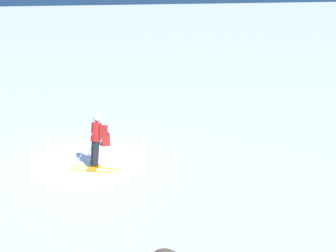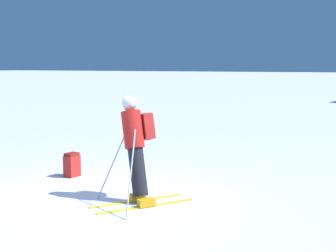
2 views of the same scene
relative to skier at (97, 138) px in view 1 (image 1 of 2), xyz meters
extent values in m
plane|color=white|center=(-0.65, -0.19, -1.01)|extent=(300.00, 300.00, 0.00)
cube|color=yellow|center=(0.07, -0.08, -1.00)|extent=(1.06, 1.47, 0.01)
cube|color=yellow|center=(0.37, -0.29, -1.00)|extent=(1.06, 1.47, 0.01)
cube|color=orange|center=(0.07, -0.08, -0.93)|extent=(0.28, 0.31, 0.12)
cube|color=orange|center=(0.37, -0.29, -0.93)|extent=(0.28, 0.31, 0.12)
cylinder|color=black|center=(0.10, -0.10, -0.49)|extent=(0.54, 0.48, 0.85)
cylinder|color=red|center=(-0.06, 0.01, 0.21)|extent=(0.61, 0.57, 0.70)
sphere|color=tan|center=(-0.16, 0.08, 0.62)|extent=(0.36, 0.35, 0.28)
sphere|color=silver|center=(-0.17, 0.08, 0.65)|extent=(0.42, 0.40, 0.33)
cube|color=#AD231E|center=(0.08, 0.23, 0.24)|extent=(0.42, 0.37, 0.50)
cylinder|color=#B7B7BC|center=(-0.44, -0.09, -0.44)|extent=(0.39, 0.40, 1.13)
cylinder|color=#B7B7BC|center=(0.25, -0.58, -0.38)|extent=(0.36, 0.87, 1.26)
cube|color=#AD231E|center=(-2.06, 0.84, -0.79)|extent=(0.24, 0.32, 0.44)
cube|color=maroon|center=(-2.06, 0.84, -0.54)|extent=(0.22, 0.29, 0.06)
camera|label=1|loc=(14.73, -3.42, 4.86)|focal=50.00mm
camera|label=2|loc=(4.05, -6.73, 1.30)|focal=50.00mm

